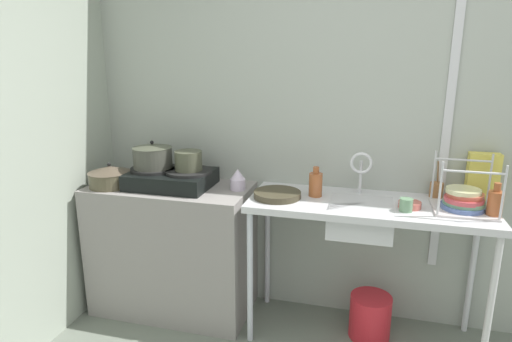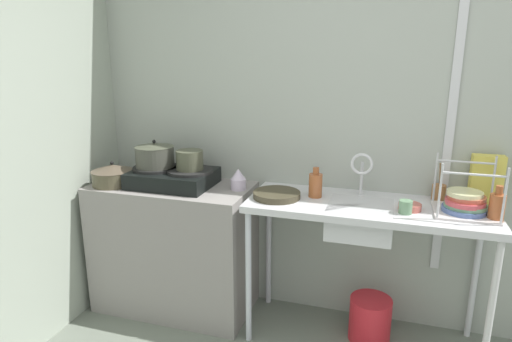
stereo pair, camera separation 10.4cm
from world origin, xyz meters
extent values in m
cube|color=#A1A79D|center=(0.00, 1.65, 1.40)|extent=(4.90, 0.10, 2.80)
cube|color=silver|center=(0.21, 1.59, 1.54)|extent=(0.05, 0.01, 2.24)
cube|color=gray|center=(-1.47, 1.34, 0.44)|extent=(1.05, 0.53, 0.89)
cube|color=silver|center=(-0.21, 1.34, 0.87)|extent=(1.39, 0.53, 0.04)
cylinder|color=silver|center=(-0.86, 1.11, 0.42)|extent=(0.04, 0.04, 0.85)
cylinder|color=silver|center=(0.44, 1.11, 0.42)|extent=(0.04, 0.04, 0.85)
cylinder|color=silver|center=(-0.86, 1.56, 0.42)|extent=(0.04, 0.04, 0.85)
cylinder|color=silver|center=(0.44, 1.56, 0.42)|extent=(0.04, 0.04, 0.85)
cube|color=black|center=(-1.46, 1.34, 0.94)|extent=(0.52, 0.40, 0.10)
cylinder|color=black|center=(-1.58, 1.34, 1.00)|extent=(0.30, 0.30, 0.02)
cylinder|color=black|center=(-1.33, 1.34, 1.00)|extent=(0.30, 0.30, 0.02)
cylinder|color=#42433B|center=(-1.58, 1.34, 1.07)|extent=(0.25, 0.25, 0.13)
cone|color=#484C3C|center=(-1.58, 1.34, 1.15)|extent=(0.26, 0.26, 0.02)
sphere|color=black|center=(-1.58, 1.34, 1.17)|extent=(0.02, 0.02, 0.02)
cylinder|color=#464836|center=(-1.33, 1.34, 1.07)|extent=(0.17, 0.17, 0.12)
cylinder|color=#4D4633|center=(-1.84, 1.23, 0.93)|extent=(0.27, 0.27, 0.10)
cone|color=brown|center=(-1.84, 1.23, 1.00)|extent=(0.27, 0.27, 0.04)
sphere|color=black|center=(-1.84, 1.23, 1.03)|extent=(0.02, 0.02, 0.02)
cylinder|color=silver|center=(-1.02, 1.38, 0.92)|extent=(0.10, 0.10, 0.07)
cone|color=silver|center=(-1.02, 1.38, 0.99)|extent=(0.09, 0.09, 0.07)
cube|color=silver|center=(-0.25, 1.31, 0.80)|extent=(0.37, 0.35, 0.18)
cylinder|color=silver|center=(-0.26, 1.51, 0.99)|extent=(0.02, 0.02, 0.21)
torus|color=silver|center=(-0.26, 1.45, 1.09)|extent=(0.13, 0.02, 0.13)
cylinder|color=#3D3726|center=(-0.74, 1.29, 0.90)|extent=(0.28, 0.28, 0.04)
cylinder|color=#BABBBE|center=(0.15, 1.19, 1.04)|extent=(0.01, 0.01, 0.30)
cylinder|color=#BABBBE|center=(0.45, 1.19, 1.04)|extent=(0.01, 0.01, 0.30)
cylinder|color=#BABBBE|center=(0.15, 1.47, 1.04)|extent=(0.01, 0.01, 0.30)
cylinder|color=#BABBBE|center=(0.45, 1.47, 1.04)|extent=(0.01, 0.01, 0.30)
cylinder|color=#BABBBE|center=(0.30, 1.19, 1.14)|extent=(0.30, 0.01, 0.01)
cylinder|color=#BABBBE|center=(0.30, 1.47, 1.14)|extent=(0.30, 0.01, 0.01)
cube|color=beige|center=(0.30, 1.33, 0.89)|extent=(0.32, 0.30, 0.01)
cylinder|color=#5067A3|center=(0.29, 1.32, 0.91)|extent=(0.23, 0.23, 0.02)
cylinder|color=#689670|center=(0.30, 1.33, 0.93)|extent=(0.22, 0.22, 0.02)
cylinder|color=#C1474F|center=(0.30, 1.33, 0.95)|extent=(0.21, 0.21, 0.02)
cylinder|color=#BC5540|center=(0.30, 1.34, 0.97)|extent=(0.19, 0.19, 0.02)
cylinder|color=beige|center=(0.29, 1.34, 1.00)|extent=(0.18, 0.18, 0.02)
cylinder|color=slate|center=(-0.01, 1.24, 0.92)|extent=(0.07, 0.07, 0.07)
cylinder|color=#BD5C51|center=(0.02, 1.30, 0.90)|extent=(0.12, 0.12, 0.04)
cylinder|color=#9D532C|center=(-0.52, 1.38, 0.96)|extent=(0.08, 0.08, 0.14)
cylinder|color=#9D532C|center=(-0.52, 1.38, 1.05)|extent=(0.04, 0.04, 0.04)
cylinder|color=#9D512B|center=(0.44, 1.26, 0.96)|extent=(0.08, 0.08, 0.14)
cylinder|color=#9D512B|center=(0.44, 1.26, 1.05)|extent=(0.03, 0.03, 0.05)
cube|color=#DACA4E|center=(0.43, 1.54, 1.03)|extent=(0.17, 0.08, 0.29)
cylinder|color=#9A643B|center=(0.18, 1.54, 0.93)|extent=(0.08, 0.08, 0.09)
cylinder|color=olive|center=(0.18, 1.54, 1.02)|extent=(0.03, 0.07, 0.20)
cylinder|color=red|center=(-0.15, 1.34, 0.14)|extent=(0.25, 0.25, 0.28)
camera|label=1|loc=(-0.22, -1.14, 1.71)|focal=30.41mm
camera|label=2|loc=(-0.12, -1.11, 1.71)|focal=30.41mm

